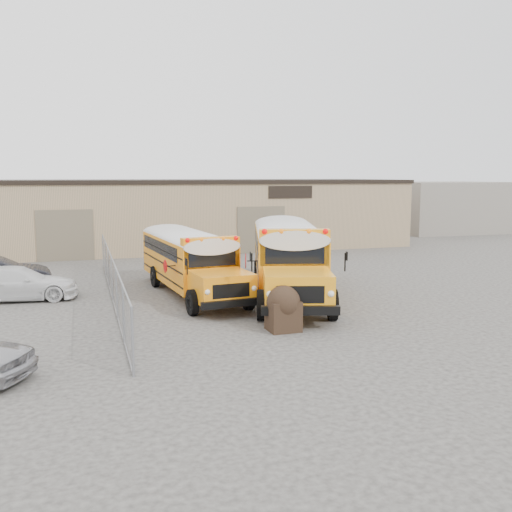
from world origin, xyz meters
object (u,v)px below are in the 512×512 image
object	(u,v)px
school_bus_right	(279,236)
car_white	(17,283)
tarp_bundle	(283,308)
school_bus_left	(159,243)

from	to	relation	value
school_bus_right	car_white	distance (m)	13.22
school_bus_right	tarp_bundle	world-z (taller)	school_bus_right
school_bus_left	tarp_bundle	world-z (taller)	school_bus_left
school_bus_left	car_white	world-z (taller)	school_bus_left
school_bus_left	school_bus_right	distance (m)	6.29
school_bus_left	car_white	distance (m)	8.03
car_white	school_bus_right	bearing A→B (deg)	-68.74
school_bus_left	school_bus_right	bearing A→B (deg)	-7.98
school_bus_left	car_white	xyz separation A→B (m)	(-6.33, -4.87, -0.88)
school_bus_right	tarp_bundle	bearing A→B (deg)	-108.81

